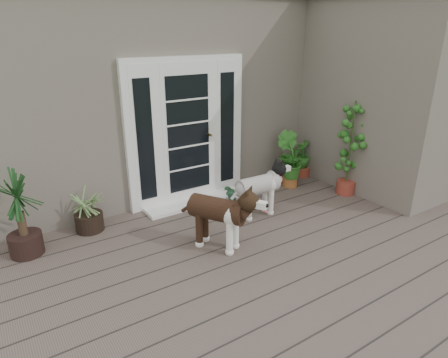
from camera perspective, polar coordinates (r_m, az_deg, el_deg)
deck at (r=4.68m, az=10.31°, el=-12.16°), size 6.20×4.60×0.12m
house_main at (r=7.63m, az=-11.60°, el=12.80°), size 7.40×4.00×3.10m
house_wing at (r=6.96m, az=22.84°, el=10.83°), size 1.60×2.40×3.10m
door_unit at (r=5.78m, az=-5.47°, el=6.95°), size 1.90×0.14×2.15m
door_step at (r=5.96m, az=-4.22°, el=-3.27°), size 1.60×0.40×0.05m
brindle_dog at (r=4.62m, az=-0.96°, el=-6.05°), size 0.79×0.97×0.75m
white_dog at (r=5.44m, az=5.03°, el=-2.13°), size 0.83×0.37×0.68m
spider_plant at (r=5.33m, az=-19.52°, el=-4.06°), size 0.79×0.79×0.64m
yucca at (r=4.99m, az=-27.92°, el=-4.66°), size 0.85×0.85×1.04m
herb_a at (r=6.55m, az=9.87°, el=1.53°), size 0.71×0.71×0.64m
herb_b at (r=6.70m, az=9.41°, el=2.20°), size 0.58×0.58×0.68m
herb_c at (r=7.11m, az=11.39°, el=2.50°), size 0.44×0.44×0.52m
sapling at (r=6.34m, az=18.16°, el=4.45°), size 0.47×0.47×1.55m
clog_left at (r=6.27m, az=1.01°, el=-1.81°), size 0.15×0.28×0.08m
clog_right at (r=6.06m, az=1.04°, el=-2.59°), size 0.24×0.33×0.09m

